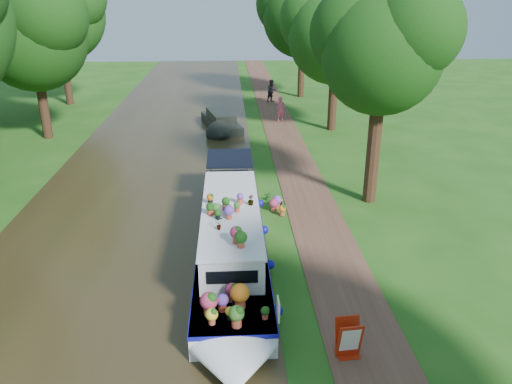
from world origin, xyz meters
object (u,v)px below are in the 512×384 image
object	(u,v)px
plant_boat	(231,236)
second_boat	(221,122)
sandwich_board	(349,340)
pedestrian_dark	(272,91)
pedestrian_pink	(281,109)

from	to	relation	value
plant_boat	second_boat	size ratio (longest dim) A/B	2.12
plant_boat	second_boat	world-z (taller)	plant_boat
sandwich_board	pedestrian_dark	distance (m)	30.65
sandwich_board	pedestrian_dark	xyz separation A→B (m)	(0.70, 30.64, 0.45)
plant_boat	second_boat	bearing A→B (deg)	91.66
plant_boat	sandwich_board	world-z (taller)	plant_boat
sandwich_board	pedestrian_dark	bearing A→B (deg)	82.73
second_boat	sandwich_board	xyz separation A→B (m)	(3.36, -22.36, 0.00)
pedestrian_pink	pedestrian_dark	distance (m)	6.44
second_boat	pedestrian_pink	bearing A→B (deg)	10.76
second_boat	sandwich_board	distance (m)	22.61
second_boat	sandwich_board	world-z (taller)	second_boat
second_boat	pedestrian_pink	distance (m)	4.55
plant_boat	pedestrian_pink	world-z (taller)	plant_boat
plant_boat	sandwich_board	bearing A→B (deg)	-60.72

